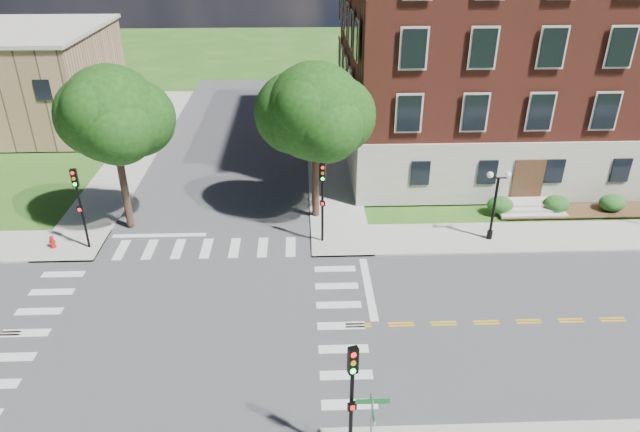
{
  "coord_description": "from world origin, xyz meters",
  "views": [
    {
      "loc": [
        5.47,
        -20.88,
        16.79
      ],
      "look_at": [
        6.4,
        4.89,
        3.2
      ],
      "focal_mm": 32.0,
      "sensor_mm": 36.0,
      "label": 1
    }
  ],
  "objects_px": {
    "traffic_signal_nw": "(79,199)",
    "street_sign_pole": "(372,420)",
    "twin_lamp_west": "(495,201)",
    "fire_hydrant": "(52,242)",
    "traffic_signal_ne": "(323,193)",
    "traffic_signal_se": "(352,390)"
  },
  "relations": [
    {
      "from": "twin_lamp_west",
      "to": "street_sign_pole",
      "type": "xyz_separation_m",
      "value": [
        -8.76,
        -15.25,
        -0.21
      ]
    },
    {
      "from": "traffic_signal_nw",
      "to": "street_sign_pole",
      "type": "xyz_separation_m",
      "value": [
        14.28,
        -15.09,
        -0.88
      ]
    },
    {
      "from": "traffic_signal_ne",
      "to": "street_sign_pole",
      "type": "xyz_separation_m",
      "value": [
        0.99,
        -15.34,
        -0.88
      ]
    },
    {
      "from": "traffic_signal_se",
      "to": "traffic_signal_ne",
      "type": "distance_m",
      "value": 14.89
    },
    {
      "from": "traffic_signal_se",
      "to": "street_sign_pole",
      "type": "bearing_deg",
      "value": -35.72
    },
    {
      "from": "street_sign_pole",
      "to": "twin_lamp_west",
      "type": "bearing_deg",
      "value": 60.14
    },
    {
      "from": "traffic_signal_ne",
      "to": "fire_hydrant",
      "type": "bearing_deg",
      "value": -179.15
    },
    {
      "from": "traffic_signal_se",
      "to": "traffic_signal_ne",
      "type": "xyz_separation_m",
      "value": [
        -0.36,
        14.88,
        0.0
      ]
    },
    {
      "from": "street_sign_pole",
      "to": "fire_hydrant",
      "type": "height_order",
      "value": "street_sign_pole"
    },
    {
      "from": "traffic_signal_se",
      "to": "traffic_signal_ne",
      "type": "bearing_deg",
      "value": 91.4
    },
    {
      "from": "street_sign_pole",
      "to": "traffic_signal_nw",
      "type": "bearing_deg",
      "value": 133.43
    },
    {
      "from": "traffic_signal_nw",
      "to": "twin_lamp_west",
      "type": "relative_size",
      "value": 1.13
    },
    {
      "from": "fire_hydrant",
      "to": "traffic_signal_se",
      "type": "bearing_deg",
      "value": -43.08
    },
    {
      "from": "traffic_signal_nw",
      "to": "street_sign_pole",
      "type": "relative_size",
      "value": 1.55
    },
    {
      "from": "twin_lamp_west",
      "to": "fire_hydrant",
      "type": "height_order",
      "value": "twin_lamp_west"
    },
    {
      "from": "fire_hydrant",
      "to": "traffic_signal_ne",
      "type": "bearing_deg",
      "value": 0.85
    },
    {
      "from": "traffic_signal_se",
      "to": "twin_lamp_west",
      "type": "distance_m",
      "value": 17.54
    },
    {
      "from": "traffic_signal_ne",
      "to": "traffic_signal_nw",
      "type": "xyz_separation_m",
      "value": [
        -13.29,
        -0.25,
        0.0
      ]
    },
    {
      "from": "traffic_signal_ne",
      "to": "traffic_signal_nw",
      "type": "relative_size",
      "value": 1.0
    },
    {
      "from": "street_sign_pole",
      "to": "traffic_signal_ne",
      "type": "bearing_deg",
      "value": 93.71
    },
    {
      "from": "traffic_signal_se",
      "to": "traffic_signal_nw",
      "type": "relative_size",
      "value": 1.0
    },
    {
      "from": "twin_lamp_west",
      "to": "fire_hydrant",
      "type": "bearing_deg",
      "value": -179.66
    }
  ]
}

